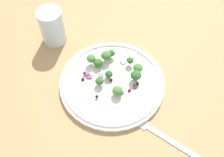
# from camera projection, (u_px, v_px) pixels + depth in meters

# --- Properties ---
(ground_plane) EXTENTS (1.80, 1.80, 0.02)m
(ground_plane) POSITION_uv_depth(u_px,v_px,m) (116.00, 88.00, 0.71)
(ground_plane) COLOR tan
(plate) EXTENTS (0.27, 0.27, 0.02)m
(plate) POSITION_uv_depth(u_px,v_px,m) (112.00, 82.00, 0.70)
(plate) COLOR white
(plate) RESTS_ON ground_plane
(dressing_pool) EXTENTS (0.16, 0.16, 0.00)m
(dressing_pool) POSITION_uv_depth(u_px,v_px,m) (112.00, 82.00, 0.69)
(dressing_pool) COLOR white
(dressing_pool) RESTS_ON plate
(broccoli_floret_0) EXTENTS (0.03, 0.03, 0.03)m
(broccoli_floret_0) POSITION_uv_depth(u_px,v_px,m) (98.00, 63.00, 0.71)
(broccoli_floret_0) COLOR #9EC684
(broccoli_floret_0) RESTS_ON plate
(broccoli_floret_1) EXTENTS (0.03, 0.03, 0.03)m
(broccoli_floret_1) POSITION_uv_depth(u_px,v_px,m) (117.00, 91.00, 0.66)
(broccoli_floret_1) COLOR #8EB77A
(broccoli_floret_1) RESTS_ON plate
(broccoli_floret_2) EXTENTS (0.02, 0.02, 0.02)m
(broccoli_floret_2) POSITION_uv_depth(u_px,v_px,m) (109.00, 74.00, 0.69)
(broccoli_floret_2) COLOR #ADD18E
(broccoli_floret_2) RESTS_ON plate
(broccoli_floret_3) EXTENTS (0.02, 0.02, 0.02)m
(broccoli_floret_3) POSITION_uv_depth(u_px,v_px,m) (112.00, 53.00, 0.72)
(broccoli_floret_3) COLOR #ADD18E
(broccoli_floret_3) RESTS_ON plate
(broccoli_floret_4) EXTENTS (0.03, 0.03, 0.03)m
(broccoli_floret_4) POSITION_uv_depth(u_px,v_px,m) (136.00, 75.00, 0.68)
(broccoli_floret_4) COLOR #ADD18E
(broccoli_floret_4) RESTS_ON plate
(broccoli_floret_5) EXTENTS (0.03, 0.03, 0.03)m
(broccoli_floret_5) POSITION_uv_depth(u_px,v_px,m) (106.00, 56.00, 0.71)
(broccoli_floret_5) COLOR #ADD18E
(broccoli_floret_5) RESTS_ON plate
(broccoli_floret_6) EXTENTS (0.02, 0.02, 0.02)m
(broccoli_floret_6) POSITION_uv_depth(u_px,v_px,m) (100.00, 81.00, 0.67)
(broccoli_floret_6) COLOR #9EC684
(broccoli_floret_6) RESTS_ON plate
(broccoli_floret_7) EXTENTS (0.02, 0.02, 0.02)m
(broccoli_floret_7) POSITION_uv_depth(u_px,v_px,m) (130.00, 60.00, 0.71)
(broccoli_floret_7) COLOR #ADD18E
(broccoli_floret_7) RESTS_ON plate
(broccoli_floret_8) EXTENTS (0.02, 0.02, 0.02)m
(broccoli_floret_8) POSITION_uv_depth(u_px,v_px,m) (91.00, 58.00, 0.71)
(broccoli_floret_8) COLOR #8EB77A
(broccoli_floret_8) RESTS_ON plate
(broccoli_floret_9) EXTENTS (0.03, 0.03, 0.03)m
(broccoli_floret_9) POSITION_uv_depth(u_px,v_px,m) (138.00, 68.00, 0.70)
(broccoli_floret_9) COLOR #8EB77A
(broccoli_floret_9) RESTS_ON plate
(cranberry_0) EXTENTS (0.01, 0.01, 0.01)m
(cranberry_0) POSITION_uv_depth(u_px,v_px,m) (111.00, 80.00, 0.69)
(cranberry_0) COLOR #4C0A14
(cranberry_0) RESTS_ON plate
(cranberry_1) EXTENTS (0.01, 0.01, 0.01)m
(cranberry_1) POSITION_uv_depth(u_px,v_px,m) (97.00, 96.00, 0.66)
(cranberry_1) COLOR #4C0A14
(cranberry_1) RESTS_ON plate
(cranberry_2) EXTENTS (0.01, 0.01, 0.01)m
(cranberry_2) POSITION_uv_depth(u_px,v_px,m) (84.00, 73.00, 0.70)
(cranberry_2) COLOR maroon
(cranberry_2) RESTS_ON plate
(cranberry_3) EXTENTS (0.01, 0.01, 0.01)m
(cranberry_3) POSITION_uv_depth(u_px,v_px,m) (130.00, 90.00, 0.67)
(cranberry_3) COLOR maroon
(cranberry_3) RESTS_ON plate
(cranberry_4) EXTENTS (0.01, 0.01, 0.01)m
(cranberry_4) POSITION_uv_depth(u_px,v_px,m) (83.00, 79.00, 0.69)
(cranberry_4) COLOR #4C0A14
(cranberry_4) RESTS_ON plate
(cranberry_5) EXTENTS (0.01, 0.01, 0.01)m
(cranberry_5) POSITION_uv_depth(u_px,v_px,m) (137.00, 84.00, 0.68)
(cranberry_5) COLOR maroon
(cranberry_5) RESTS_ON plate
(onion_bit_0) EXTENTS (0.02, 0.02, 0.00)m
(onion_bit_0) POSITION_uv_depth(u_px,v_px,m) (123.00, 62.00, 0.72)
(onion_bit_0) COLOR #A35B93
(onion_bit_0) RESTS_ON plate
(onion_bit_1) EXTENTS (0.01, 0.01, 0.00)m
(onion_bit_1) POSITION_uv_depth(u_px,v_px,m) (135.00, 87.00, 0.68)
(onion_bit_1) COLOR #934C84
(onion_bit_1) RESTS_ON plate
(onion_bit_2) EXTENTS (0.02, 0.02, 0.01)m
(onion_bit_2) POSITION_uv_depth(u_px,v_px,m) (87.00, 73.00, 0.70)
(onion_bit_2) COLOR #934C84
(onion_bit_2) RESTS_ON plate
(onion_bit_3) EXTENTS (0.01, 0.01, 0.00)m
(onion_bit_3) POSITION_uv_depth(u_px,v_px,m) (89.00, 77.00, 0.70)
(onion_bit_3) COLOR #843D75
(onion_bit_3) RESTS_ON plate
(onion_bit_4) EXTENTS (0.01, 0.01, 0.00)m
(onion_bit_4) POSITION_uv_depth(u_px,v_px,m) (122.00, 92.00, 0.67)
(onion_bit_4) COLOR #843D75
(onion_bit_4) RESTS_ON plate
(onion_bit_5) EXTENTS (0.01, 0.01, 0.00)m
(onion_bit_5) POSITION_uv_depth(u_px,v_px,m) (101.00, 76.00, 0.70)
(onion_bit_5) COLOR #934C84
(onion_bit_5) RESTS_ON plate
(fork) EXTENTS (0.15, 0.13, 0.01)m
(fork) POSITION_uv_depth(u_px,v_px,m) (164.00, 137.00, 0.62)
(fork) COLOR silver
(fork) RESTS_ON ground_plane
(water_glass) EXTENTS (0.07, 0.07, 0.10)m
(water_glass) POSITION_uv_depth(u_px,v_px,m) (52.00, 27.00, 0.75)
(water_glass) COLOR silver
(water_glass) RESTS_ON ground_plane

